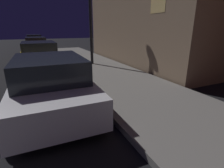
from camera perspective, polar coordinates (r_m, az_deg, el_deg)
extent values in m
cube|color=silver|center=(4.89, -19.58, -1.30)|extent=(1.93, 4.19, 0.64)
cube|color=#1E2328|center=(4.62, -20.21, 5.05)|extent=(1.66, 2.24, 0.56)
cylinder|color=black|center=(6.22, -28.76, -0.80)|extent=(0.24, 0.67, 0.66)
cylinder|color=black|center=(6.29, -11.93, 1.26)|extent=(0.24, 0.67, 0.66)
cylinder|color=black|center=(3.86, -31.64, -12.22)|extent=(0.24, 0.67, 0.66)
cylinder|color=black|center=(3.96, -4.13, -8.58)|extent=(0.24, 0.67, 0.66)
cube|color=gold|center=(10.43, -22.88, 8.16)|extent=(1.87, 4.21, 0.64)
cube|color=#1E2328|center=(10.22, -23.24, 11.24)|extent=(1.65, 2.29, 0.56)
cylinder|color=black|center=(11.76, -27.67, 7.30)|extent=(0.22, 0.66, 0.66)
cylinder|color=black|center=(11.82, -18.46, 8.47)|extent=(0.22, 0.66, 0.66)
cylinder|color=black|center=(9.20, -28.17, 4.77)|extent=(0.22, 0.66, 0.66)
cylinder|color=black|center=(9.27, -16.45, 6.25)|extent=(0.22, 0.66, 0.66)
cube|color=maroon|center=(16.26, -23.93, 11.09)|extent=(1.78, 4.46, 0.64)
cube|color=#1E2328|center=(16.11, -24.17, 13.09)|extent=(1.54, 2.43, 0.56)
cylinder|color=black|center=(17.64, -26.88, 10.33)|extent=(0.23, 0.66, 0.66)
cylinder|color=black|center=(17.70, -21.21, 11.06)|extent=(0.23, 0.66, 0.66)
cylinder|color=black|center=(14.91, -26.90, 9.26)|extent=(0.23, 0.66, 0.66)
cylinder|color=black|center=(14.98, -20.22, 10.12)|extent=(0.23, 0.66, 0.66)
cube|color=black|center=(23.08, -24.48, 12.62)|extent=(1.95, 4.63, 0.64)
cube|color=#1E2328|center=(23.10, -24.68, 14.05)|extent=(1.63, 2.37, 0.56)
cylinder|color=black|center=(24.46, -26.72, 11.98)|extent=(0.25, 0.67, 0.66)
cylinder|color=black|center=(24.57, -22.60, 12.52)|extent=(0.25, 0.67, 0.66)
cylinder|color=black|center=(21.65, -26.45, 11.47)|extent=(0.25, 0.67, 0.66)
cylinder|color=black|center=(21.77, -21.80, 12.08)|extent=(0.25, 0.67, 0.66)
cylinder|color=black|center=(10.00, -7.11, 19.71)|extent=(0.16, 0.16, 4.54)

